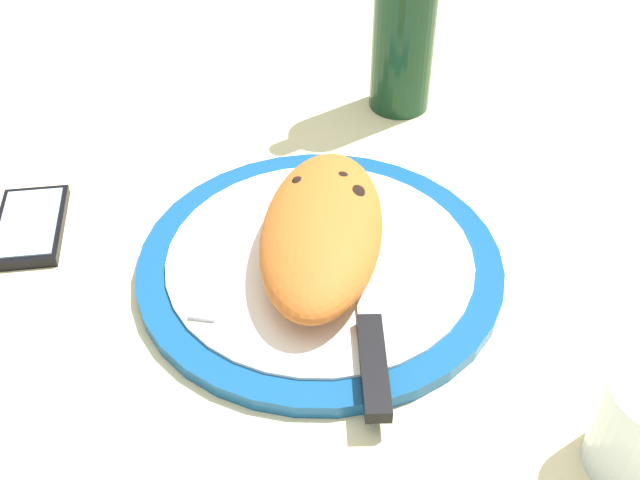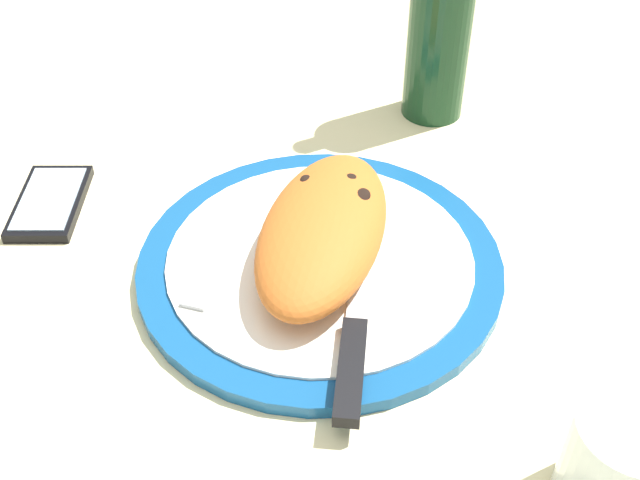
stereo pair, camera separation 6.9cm
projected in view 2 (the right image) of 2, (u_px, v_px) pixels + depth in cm
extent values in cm
cube|color=beige|center=(320.00, 282.00, 72.73)|extent=(150.00, 150.00, 3.00)
cylinder|color=navy|center=(320.00, 265.00, 71.31)|extent=(32.61, 32.61, 1.28)
cylinder|color=white|center=(320.00, 258.00, 70.79)|extent=(27.39, 27.39, 0.30)
ellipsoid|color=#C16023|center=(321.00, 230.00, 69.44)|extent=(23.88, 14.88, 5.25)
ellipsoid|color=black|center=(307.00, 181.00, 71.75)|extent=(2.15, 2.06, 0.61)
ellipsoid|color=black|center=(347.00, 180.00, 71.75)|extent=(2.08, 1.75, 0.70)
ellipsoid|color=black|center=(360.00, 197.00, 70.06)|extent=(2.55, 1.91, 0.87)
cube|color=silver|center=(238.00, 229.00, 73.26)|extent=(12.95, 2.88, 0.40)
cube|color=silver|center=(201.00, 291.00, 67.15)|extent=(4.29, 2.79, 0.40)
cube|color=silver|center=(361.00, 267.00, 69.37)|extent=(13.70, 6.22, 0.40)
cube|color=black|center=(351.00, 370.00, 60.23)|extent=(9.86, 5.17, 1.20)
cube|color=black|center=(50.00, 203.00, 78.23)|extent=(12.69, 10.39, 1.00)
cube|color=silver|center=(49.00, 198.00, 77.85)|extent=(11.09, 8.98, 0.16)
cylinder|color=silver|center=(621.00, 464.00, 51.85)|extent=(7.61, 7.61, 8.25)
cylinder|color=#14381E|center=(443.00, 28.00, 84.81)|extent=(6.89, 6.89, 20.80)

